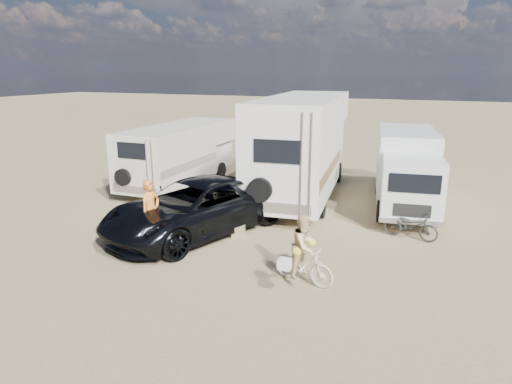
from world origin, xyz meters
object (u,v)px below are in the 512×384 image
at_px(rv_left, 180,156).
at_px(dark_suv, 195,208).
at_px(bike_man, 152,231).
at_px(box_truck, 406,171).
at_px(bike_woman, 304,264).
at_px(cooler, 214,205).
at_px(rv_main, 302,147).
at_px(crate, 238,231).
at_px(bike_parked, 411,225).
at_px(rider_man, 151,216).
at_px(rider_woman, 304,253).

bearing_deg(rv_left, dark_suv, -55.25).
xyz_separation_m(dark_suv, bike_man, (-0.65, -1.36, -0.38)).
relative_size(box_truck, bike_man, 3.55).
bearing_deg(bike_woman, cooler, 61.31).
bearing_deg(rv_left, bike_woman, -43.21).
height_order(rv_main, rv_left, rv_main).
distance_m(rv_left, dark_suv, 6.13).
bearing_deg(crate, bike_woman, -39.53).
bearing_deg(bike_parked, rv_main, 62.79).
bearing_deg(cooler, rider_man, -106.42).
xyz_separation_m(rv_main, rider_man, (-2.48, -6.81, -1.08)).
height_order(rv_left, dark_suv, rv_left).
distance_m(box_truck, bike_woman, 7.49).
bearing_deg(rv_left, rv_main, 4.40).
bearing_deg(bike_woman, dark_suv, 78.14).
distance_m(rider_man, crate, 2.67).
height_order(rider_woman, cooler, rider_woman).
height_order(rv_main, dark_suv, rv_main).
xyz_separation_m(bike_man, rider_man, (0.00, 0.00, 0.44)).
height_order(rv_left, box_truck, box_truck).
height_order(cooler, crate, cooler).
bearing_deg(rv_main, bike_woman, -79.01).
relative_size(rv_left, rider_woman, 4.28).
height_order(dark_suv, rider_man, rider_man).
bearing_deg(rv_left, cooler, -42.40).
bearing_deg(crate, rider_man, -141.65).
relative_size(bike_parked, crate, 3.81).
bearing_deg(dark_suv, bike_woman, -5.63).
bearing_deg(dark_suv, crate, 30.41).
xyz_separation_m(rider_man, crate, (2.01, 1.59, -0.73)).
distance_m(bike_man, cooler, 3.65).
height_order(bike_parked, cooler, bike_parked).
bearing_deg(rv_left, rider_woman, -43.21).
bearing_deg(rider_man, bike_woman, -88.14).
bearing_deg(bike_woman, rv_left, 61.83).
bearing_deg(bike_woman, rider_woman, 0.00).
distance_m(rv_left, rider_man, 6.97).
distance_m(rider_man, bike_parked, 7.69).
xyz_separation_m(bike_man, crate, (2.01, 1.59, -0.29)).
bearing_deg(bike_man, rider_woman, -88.14).
relative_size(rv_left, bike_woman, 4.18).
bearing_deg(rv_left, rider_man, -66.17).
xyz_separation_m(rv_left, bike_woman, (7.62, -6.97, -0.84)).
bearing_deg(bike_man, crate, -42.03).
relative_size(bike_man, rider_woman, 1.12).
distance_m(rv_main, dark_suv, 5.87).
height_order(bike_woman, bike_parked, bike_woman).
xyz_separation_m(rv_left, crate, (4.91, -4.74, -1.15)).
xyz_separation_m(bike_man, rider_woman, (4.73, -0.64, 0.32)).
relative_size(rv_left, box_truck, 1.07).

